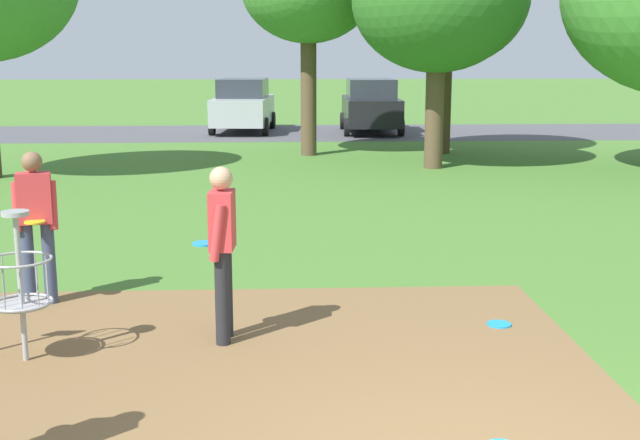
# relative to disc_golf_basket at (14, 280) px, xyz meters

# --- Properties ---
(dirt_tee_pad) EXTENTS (6.68, 4.64, 0.01)m
(dirt_tee_pad) POSITION_rel_disc_golf_basket_xyz_m (1.90, -0.13, -0.75)
(dirt_tee_pad) COLOR brown
(dirt_tee_pad) RESTS_ON ground
(disc_golf_basket) EXTENTS (0.98, 0.58, 1.39)m
(disc_golf_basket) POSITION_rel_disc_golf_basket_xyz_m (0.00, 0.00, 0.00)
(disc_golf_basket) COLOR #9E9EA3
(disc_golf_basket) RESTS_ON ground
(player_foreground_watching) EXTENTS (0.41, 0.48, 1.71)m
(player_foreground_watching) POSITION_rel_disc_golf_basket_xyz_m (1.84, 0.44, 0.21)
(player_foreground_watching) COLOR #232328
(player_foreground_watching) RESTS_ON ground
(player_throwing) EXTENTS (0.49, 0.43, 1.71)m
(player_throwing) POSITION_rel_disc_golf_basket_xyz_m (-0.29, 1.74, 0.21)
(player_throwing) COLOR #384260
(player_throwing) RESTS_ON ground
(frisbee_by_tee) EXTENTS (0.25, 0.25, 0.02)m
(frisbee_by_tee) POSITION_rel_disc_golf_basket_xyz_m (4.63, 0.76, -0.74)
(frisbee_by_tee) COLOR #1E93DB
(frisbee_by_tee) RESTS_ON ground
(tree_mid_left) EXTENTS (4.01, 4.01, 5.67)m
(tree_mid_left) POSITION_rel_disc_golf_basket_xyz_m (6.08, 12.41, 3.19)
(tree_mid_left) COLOR brown
(tree_mid_left) RESTS_ON ground
(parking_lot_strip) EXTENTS (36.00, 6.00, 0.01)m
(parking_lot_strip) POSITION_rel_disc_golf_basket_xyz_m (3.73, 21.40, -0.75)
(parking_lot_strip) COLOR #4C4C51
(parking_lot_strip) RESTS_ON ground
(parked_car_leftmost) EXTENTS (2.24, 4.33, 1.84)m
(parked_car_leftmost) POSITION_rel_disc_golf_basket_xyz_m (1.11, 21.85, 0.17)
(parked_car_leftmost) COLOR #B2B7BC
(parked_car_leftmost) RESTS_ON ground
(parked_car_center_left) EXTENTS (2.05, 4.24, 1.84)m
(parked_car_center_left) POSITION_rel_disc_golf_basket_xyz_m (5.53, 21.35, 0.17)
(parked_car_center_left) COLOR black
(parked_car_center_left) RESTS_ON ground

